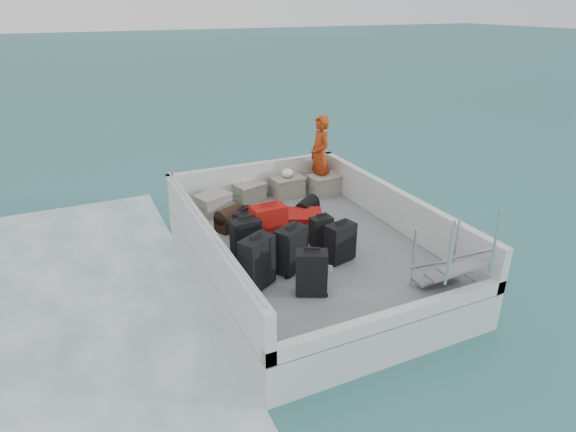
% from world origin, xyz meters
% --- Properties ---
extents(ground, '(160.00, 160.00, 0.00)m').
position_xyz_m(ground, '(0.00, 0.00, 0.00)').
color(ground, '#1C5E63').
rests_on(ground, ground).
extents(ferry_hull, '(3.60, 5.00, 0.60)m').
position_xyz_m(ferry_hull, '(0.00, 0.00, 0.30)').
color(ferry_hull, silver).
rests_on(ferry_hull, ground).
extents(deck, '(3.30, 4.70, 0.02)m').
position_xyz_m(deck, '(0.00, 0.00, 0.61)').
color(deck, gray).
rests_on(deck, ferry_hull).
extents(deck_fittings, '(3.60, 5.00, 0.90)m').
position_xyz_m(deck_fittings, '(0.35, -0.32, 0.99)').
color(deck_fittings, silver).
rests_on(deck_fittings, deck).
extents(suitcase_0, '(0.57, 0.49, 0.77)m').
position_xyz_m(suitcase_0, '(-1.26, -0.89, 1.00)').
color(suitcase_0, black).
rests_on(suitcase_0, deck).
extents(suitcase_1, '(0.45, 0.26, 0.67)m').
position_xyz_m(suitcase_1, '(-1.12, -0.08, 0.96)').
color(suitcase_1, black).
rests_on(suitcase_1, deck).
extents(suitcase_2, '(0.44, 0.37, 0.55)m').
position_xyz_m(suitcase_2, '(-0.92, 0.49, 0.89)').
color(suitcase_2, black).
rests_on(suitcase_2, deck).
extents(suitcase_3, '(0.50, 0.41, 0.66)m').
position_xyz_m(suitcase_3, '(-0.66, -1.38, 0.95)').
color(suitcase_3, black).
rests_on(suitcase_3, deck).
extents(suitcase_4, '(0.55, 0.47, 0.70)m').
position_xyz_m(suitcase_4, '(-0.64, -0.69, 0.97)').
color(suitcase_4, black).
rests_on(suitcase_4, deck).
extents(suitcase_5, '(0.56, 0.35, 0.75)m').
position_xyz_m(suitcase_5, '(-0.66, 0.11, 1.00)').
color(suitcase_5, '#9C110C').
rests_on(suitcase_5, deck).
extents(suitcase_6, '(0.50, 0.36, 0.62)m').
position_xyz_m(suitcase_6, '(0.18, -0.73, 0.93)').
color(suitcase_6, black).
rests_on(suitcase_6, deck).
extents(suitcase_7, '(0.36, 0.21, 0.51)m').
position_xyz_m(suitcase_7, '(0.16, -0.16, 0.87)').
color(suitcase_7, black).
rests_on(suitcase_7, deck).
extents(suitcase_8, '(1.03, 0.88, 0.34)m').
position_xyz_m(suitcase_8, '(0.05, 0.52, 0.79)').
color(suitcase_8, '#9C110C').
rests_on(suitcase_8, deck).
extents(duffel_0, '(0.59, 0.48, 0.32)m').
position_xyz_m(duffel_0, '(-0.99, 1.08, 0.78)').
color(duffel_0, black).
rests_on(duffel_0, deck).
extents(duffel_1, '(0.52, 0.43, 0.32)m').
position_xyz_m(duffel_1, '(-0.54, 0.98, 0.78)').
color(duffel_1, black).
rests_on(duffel_1, deck).
extents(duffel_2, '(0.61, 0.58, 0.32)m').
position_xyz_m(duffel_2, '(0.42, 0.87, 0.78)').
color(duffel_2, black).
rests_on(duffel_2, deck).
extents(crate_0, '(0.69, 0.58, 0.35)m').
position_xyz_m(crate_0, '(-1.05, 1.89, 0.80)').
color(crate_0, gray).
rests_on(crate_0, deck).
extents(crate_1, '(0.62, 0.49, 0.33)m').
position_xyz_m(crate_1, '(-0.19, 2.20, 0.79)').
color(crate_1, gray).
rests_on(crate_1, deck).
extents(crate_2, '(0.66, 0.48, 0.38)m').
position_xyz_m(crate_2, '(0.60, 2.12, 0.81)').
color(crate_2, gray).
rests_on(crate_2, deck).
extents(crate_3, '(0.68, 0.50, 0.38)m').
position_xyz_m(crate_3, '(1.36, 1.88, 0.81)').
color(crate_3, gray).
rests_on(crate_3, deck).
extents(yellow_bag, '(0.28, 0.26, 0.22)m').
position_xyz_m(yellow_bag, '(1.39, 2.20, 0.73)').
color(yellow_bag, yellow).
rests_on(yellow_bag, deck).
extents(white_bag, '(0.24, 0.24, 0.18)m').
position_xyz_m(white_bag, '(0.60, 2.12, 1.09)').
color(white_bag, white).
rests_on(white_bag, crate_2).
extents(passenger, '(0.42, 0.62, 1.63)m').
position_xyz_m(passenger, '(1.30, 2.02, 1.44)').
color(passenger, '#ED4B16').
rests_on(passenger, deck).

